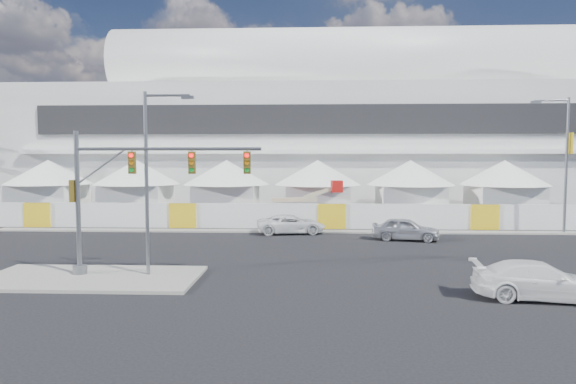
{
  "coord_description": "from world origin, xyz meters",
  "views": [
    {
      "loc": [
        4.25,
        -26.32,
        5.78
      ],
      "look_at": [
        2.69,
        10.0,
        3.24
      ],
      "focal_mm": 32.0,
      "sensor_mm": 36.0,
      "label": 1
    }
  ],
  "objects_px": {
    "lot_car_a": "(420,213)",
    "pickup_curb": "(291,224)",
    "streetlight_median": "(151,170)",
    "sedan_silver": "(405,229)",
    "traffic_mast": "(119,195)",
    "boom_lift": "(289,212)",
    "pickup_near": "(539,281)",
    "streetlight_curb": "(564,155)"
  },
  "relations": [
    {
      "from": "sedan_silver",
      "to": "boom_lift",
      "type": "distance_m",
      "value": 11.92
    },
    {
      "from": "streetlight_curb",
      "to": "boom_lift",
      "type": "height_order",
      "value": "streetlight_curb"
    },
    {
      "from": "lot_car_a",
      "to": "boom_lift",
      "type": "height_order",
      "value": "boom_lift"
    },
    {
      "from": "pickup_near",
      "to": "boom_lift",
      "type": "bearing_deg",
      "value": 32.69
    },
    {
      "from": "streetlight_curb",
      "to": "pickup_near",
      "type": "bearing_deg",
      "value": -117.75
    },
    {
      "from": "streetlight_curb",
      "to": "lot_car_a",
      "type": "bearing_deg",
      "value": 137.54
    },
    {
      "from": "sedan_silver",
      "to": "pickup_near",
      "type": "height_order",
      "value": "sedan_silver"
    },
    {
      "from": "boom_lift",
      "to": "streetlight_curb",
      "type": "bearing_deg",
      "value": -22.39
    },
    {
      "from": "streetlight_median",
      "to": "pickup_near",
      "type": "bearing_deg",
      "value": -10.21
    },
    {
      "from": "lot_car_a",
      "to": "streetlight_median",
      "type": "distance_m",
      "value": 29.18
    },
    {
      "from": "pickup_curb",
      "to": "lot_car_a",
      "type": "height_order",
      "value": "pickup_curb"
    },
    {
      "from": "pickup_near",
      "to": "streetlight_median",
      "type": "bearing_deg",
      "value": 86.61
    },
    {
      "from": "sedan_silver",
      "to": "streetlight_median",
      "type": "bearing_deg",
      "value": 140.52
    },
    {
      "from": "streetlight_curb",
      "to": "pickup_curb",
      "type": "bearing_deg",
      "value": -177.88
    },
    {
      "from": "traffic_mast",
      "to": "streetlight_median",
      "type": "distance_m",
      "value": 1.91
    },
    {
      "from": "traffic_mast",
      "to": "streetlight_curb",
      "type": "bearing_deg",
      "value": 28.39
    },
    {
      "from": "pickup_curb",
      "to": "boom_lift",
      "type": "height_order",
      "value": "boom_lift"
    },
    {
      "from": "pickup_curb",
      "to": "traffic_mast",
      "type": "bearing_deg",
      "value": 142.41
    },
    {
      "from": "streetlight_median",
      "to": "traffic_mast",
      "type": "bearing_deg",
      "value": -177.7
    },
    {
      "from": "pickup_near",
      "to": "streetlight_median",
      "type": "height_order",
      "value": "streetlight_median"
    },
    {
      "from": "pickup_curb",
      "to": "lot_car_a",
      "type": "bearing_deg",
      "value": -62.06
    },
    {
      "from": "traffic_mast",
      "to": "boom_lift",
      "type": "distance_m",
      "value": 21.43
    },
    {
      "from": "pickup_near",
      "to": "boom_lift",
      "type": "relative_size",
      "value": 0.71
    },
    {
      "from": "pickup_curb",
      "to": "pickup_near",
      "type": "relative_size",
      "value": 0.98
    },
    {
      "from": "streetlight_median",
      "to": "streetlight_curb",
      "type": "relative_size",
      "value": 0.86
    },
    {
      "from": "pickup_curb",
      "to": "lot_car_a",
      "type": "xyz_separation_m",
      "value": [
        11.41,
        8.73,
        -0.05
      ]
    },
    {
      "from": "lot_car_a",
      "to": "pickup_curb",
      "type": "bearing_deg",
      "value": 140.45
    },
    {
      "from": "sedan_silver",
      "to": "lot_car_a",
      "type": "xyz_separation_m",
      "value": [
        3.42,
        11.45,
        -0.12
      ]
    },
    {
      "from": "boom_lift",
      "to": "lot_car_a",
      "type": "bearing_deg",
      "value": 5.46
    },
    {
      "from": "sedan_silver",
      "to": "traffic_mast",
      "type": "distance_m",
      "value": 19.66
    },
    {
      "from": "lot_car_a",
      "to": "boom_lift",
      "type": "xyz_separation_m",
      "value": [
        -11.84,
        -3.01,
        0.32
      ]
    },
    {
      "from": "sedan_silver",
      "to": "pickup_curb",
      "type": "height_order",
      "value": "sedan_silver"
    },
    {
      "from": "pickup_near",
      "to": "traffic_mast",
      "type": "bearing_deg",
      "value": 87.63
    },
    {
      "from": "traffic_mast",
      "to": "boom_lift",
      "type": "xyz_separation_m",
      "value": [
        7.19,
        19.97,
        -2.98
      ]
    },
    {
      "from": "streetlight_median",
      "to": "streetlight_curb",
      "type": "height_order",
      "value": "streetlight_curb"
    },
    {
      "from": "streetlight_curb",
      "to": "boom_lift",
      "type": "bearing_deg",
      "value": 166.41
    },
    {
      "from": "sedan_silver",
      "to": "pickup_near",
      "type": "xyz_separation_m",
      "value": [
        2.7,
        -14.49,
        -0.02
      ]
    },
    {
      "from": "streetlight_median",
      "to": "pickup_curb",
      "type": "bearing_deg",
      "value": 66.76
    },
    {
      "from": "pickup_curb",
      "to": "traffic_mast",
      "type": "relative_size",
      "value": 0.56
    },
    {
      "from": "streetlight_median",
      "to": "lot_car_a",
      "type": "bearing_deg",
      "value": 52.62
    },
    {
      "from": "pickup_near",
      "to": "lot_car_a",
      "type": "xyz_separation_m",
      "value": [
        0.72,
        25.94,
        -0.09
      ]
    },
    {
      "from": "pickup_curb",
      "to": "lot_car_a",
      "type": "distance_m",
      "value": 14.37
    }
  ]
}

